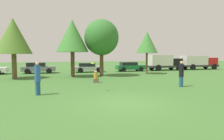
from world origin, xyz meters
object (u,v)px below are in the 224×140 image
object	(u,v)px
bystander_sitting	(96,78)
tree_1	(72,36)
tree_3	(147,42)
parked_car_silver	(88,67)
parked_car_grey	(38,68)
parked_car_green	(130,66)
delivery_truck_black	(163,62)
delivery_truck_red	(198,62)
tree_0	(13,36)
tree_2	(102,38)
person_catcher	(181,74)
person_thrower	(38,78)
frisbee	(92,63)

from	to	relation	value
bystander_sitting	tree_1	bearing A→B (deg)	105.84
tree_3	parked_car_silver	bearing A→B (deg)	145.07
parked_car_grey	parked_car_green	world-z (taller)	parked_car_grey
tree_1	parked_car_green	xyz separation A→B (m)	(8.60, 5.08, -3.62)
delivery_truck_black	delivery_truck_red	bearing A→B (deg)	1.56
parked_car_green	delivery_truck_black	bearing A→B (deg)	5.86
delivery_truck_black	tree_0	bearing A→B (deg)	-162.09
bystander_sitting	tree_2	xyz separation A→B (m)	(1.71, 4.95, 3.81)
parked_car_silver	tree_3	bearing A→B (deg)	-32.25
delivery_truck_red	person_catcher	bearing A→B (deg)	-130.74
tree_1	tree_2	xyz separation A→B (m)	(3.14, -0.09, -0.09)
person_thrower	tree_1	xyz separation A→B (m)	(2.88, 9.19, 3.34)
parked_car_green	frisbee	bearing A→B (deg)	-117.44
person_thrower	parked_car_silver	xyz separation A→B (m)	(5.44, 14.46, -0.31)
frisbee	delivery_truck_black	distance (m)	20.01
frisbee	delivery_truck_black	xyz separation A→B (m)	(13.79, 14.48, -0.55)
parked_car_silver	tree_0	bearing A→B (deg)	-144.63
person_catcher	tree_2	xyz separation A→B (m)	(-3.85, 8.88, 3.26)
parked_car_silver	delivery_truck_black	bearing A→B (deg)	3.28
person_thrower	tree_3	size ratio (longest dim) A/B	0.37
tree_0	bystander_sitting	bearing A→B (deg)	-35.41
tree_0	delivery_truck_red	size ratio (longest dim) A/B	0.93
person_thrower	tree_1	size ratio (longest dim) A/B	0.32
bystander_sitting	frisbee	bearing A→B (deg)	-104.64
tree_1	parked_car_silver	bearing A→B (deg)	64.06
person_thrower	tree_2	xyz separation A→B (m)	(6.02, 9.10, 3.25)
tree_0	delivery_truck_red	distance (m)	26.81
parked_car_green	delivery_truck_black	size ratio (longest dim) A/B	0.76
tree_0	delivery_truck_red	bearing A→B (deg)	11.41
person_thrower	tree_3	world-z (taller)	tree_3
person_thrower	parked_car_green	world-z (taller)	person_thrower
person_thrower	parked_car_green	bearing A→B (deg)	49.91
person_thrower	tree_2	world-z (taller)	tree_2
parked_car_green	parked_car_grey	bearing A→B (deg)	-179.15
person_thrower	delivery_truck_black	world-z (taller)	delivery_truck_black
tree_0	person_thrower	bearing A→B (deg)	-73.15
tree_2	person_thrower	bearing A→B (deg)	-123.49
person_catcher	tree_0	world-z (taller)	tree_0
tree_1	tree_3	world-z (taller)	tree_1
person_catcher	tree_2	world-z (taller)	tree_2
tree_1	parked_car_green	world-z (taller)	tree_1
tree_3	parked_car_green	size ratio (longest dim) A/B	1.23
tree_3	delivery_truck_red	xyz separation A→B (m)	(11.42, 4.53, -2.62)
tree_0	tree_2	size ratio (longest dim) A/B	0.95
frisbee	person_thrower	bearing A→B (deg)	-178.25
person_catcher	frisbee	xyz separation A→B (m)	(-6.62, -0.12, 0.85)
parked_car_silver	parked_car_green	distance (m)	6.04
frisbee	tree_2	xyz separation A→B (m)	(2.77, 9.00, 2.41)
parked_car_green	delivery_truck_red	bearing A→B (deg)	3.58
person_catcher	tree_3	xyz separation A→B (m)	(2.06, 9.71, 2.89)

